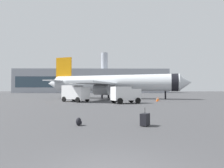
# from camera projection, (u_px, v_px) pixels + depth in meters

# --- Properties ---
(airplane_at_gate) EXTENTS (35.01, 31.96, 10.50)m
(airplane_at_gate) POSITION_uv_depth(u_px,v_px,m) (112.00, 83.00, 44.85)
(airplane_at_gate) COLOR silver
(airplane_at_gate) RESTS_ON ground
(service_truck) EXTENTS (5.19, 4.57, 2.90)m
(service_truck) POSITION_uv_depth(u_px,v_px,m) (75.00, 93.00, 32.78)
(service_truck) COLOR white
(service_truck) RESTS_ON ground
(cargo_van) EXTENTS (4.83, 3.71, 2.60)m
(cargo_van) POSITION_uv_depth(u_px,v_px,m) (125.00, 94.00, 29.04)
(cargo_van) COLOR white
(cargo_van) RESTS_ON ground
(safety_cone_near) EXTENTS (0.44, 0.44, 0.76)m
(safety_cone_near) POSITION_uv_depth(u_px,v_px,m) (157.00, 99.00, 33.86)
(safety_cone_near) COLOR #F2590C
(safety_cone_near) RESTS_ON ground
(safety_cone_mid) EXTENTS (0.44, 0.44, 0.64)m
(safety_cone_mid) POSITION_uv_depth(u_px,v_px,m) (158.00, 99.00, 36.72)
(safety_cone_mid) COLOR #F2590C
(safety_cone_mid) RESTS_ON ground
(rolling_suitcase) EXTENTS (0.68, 0.75, 1.10)m
(rolling_suitcase) POSITION_uv_depth(u_px,v_px,m) (145.00, 119.00, 11.12)
(rolling_suitcase) COLOR black
(rolling_suitcase) RESTS_ON ground
(traveller_backpack) EXTENTS (0.36, 0.40, 0.48)m
(traveller_backpack) POSITION_uv_depth(u_px,v_px,m) (79.00, 122.00, 11.25)
(traveller_backpack) COLOR black
(traveller_backpack) RESTS_ON ground
(terminal_building) EXTENTS (97.01, 24.10, 26.98)m
(terminal_building) POSITION_uv_depth(u_px,v_px,m) (93.00, 81.00, 126.33)
(terminal_building) COLOR #9EA3AD
(terminal_building) RESTS_ON ground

